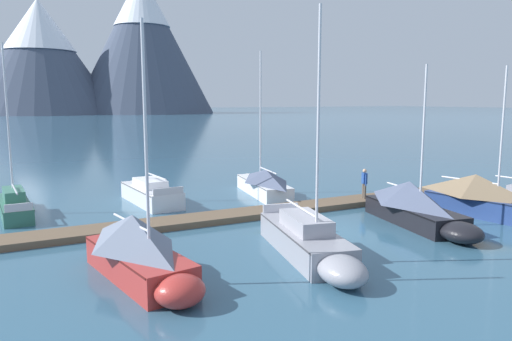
{
  "coord_description": "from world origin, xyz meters",
  "views": [
    {
      "loc": [
        -12.52,
        -17.06,
        5.81
      ],
      "look_at": [
        0.0,
        6.0,
        2.0
      ],
      "focal_mm": 33.98,
      "sensor_mm": 36.0,
      "label": 1
    }
  ],
  "objects_px": {
    "person_on_dock": "(364,182)",
    "mooring_buoy_channel_marker": "(270,227)",
    "sailboat_nearest_berth": "(14,204)",
    "sailboat_mid_dock_starboard": "(310,242)",
    "sailboat_outer_slip": "(416,206)",
    "sailboat_second_berth": "(139,250)",
    "sailboat_mid_dock_port": "(149,192)",
    "sailboat_end_of_dock": "(485,198)",
    "sailboat_far_berth": "(263,182)"
  },
  "relations": [
    {
      "from": "person_on_dock",
      "to": "mooring_buoy_channel_marker",
      "type": "bearing_deg",
      "value": -161.12
    },
    {
      "from": "sailboat_nearest_berth",
      "to": "sailboat_mid_dock_starboard",
      "type": "relative_size",
      "value": 0.96
    },
    {
      "from": "mooring_buoy_channel_marker",
      "to": "sailboat_outer_slip",
      "type": "bearing_deg",
      "value": -18.06
    },
    {
      "from": "mooring_buoy_channel_marker",
      "to": "person_on_dock",
      "type": "bearing_deg",
      "value": 18.88
    },
    {
      "from": "sailboat_second_berth",
      "to": "person_on_dock",
      "type": "bearing_deg",
      "value": 21.21
    },
    {
      "from": "person_on_dock",
      "to": "sailboat_nearest_berth",
      "type": "bearing_deg",
      "value": 159.28
    },
    {
      "from": "sailboat_mid_dock_port",
      "to": "sailboat_mid_dock_starboard",
      "type": "relative_size",
      "value": 0.81
    },
    {
      "from": "sailboat_second_berth",
      "to": "mooring_buoy_channel_marker",
      "type": "height_order",
      "value": "sailboat_second_berth"
    },
    {
      "from": "sailboat_nearest_berth",
      "to": "sailboat_end_of_dock",
      "type": "bearing_deg",
      "value": -29.93
    },
    {
      "from": "sailboat_mid_dock_starboard",
      "to": "sailboat_far_berth",
      "type": "height_order",
      "value": "sailboat_mid_dock_starboard"
    },
    {
      "from": "person_on_dock",
      "to": "sailboat_far_berth",
      "type": "bearing_deg",
      "value": 126.42
    },
    {
      "from": "mooring_buoy_channel_marker",
      "to": "sailboat_nearest_berth",
      "type": "bearing_deg",
      "value": 136.79
    },
    {
      "from": "person_on_dock",
      "to": "mooring_buoy_channel_marker",
      "type": "relative_size",
      "value": 3.0
    },
    {
      "from": "sailboat_nearest_berth",
      "to": "sailboat_second_berth",
      "type": "xyz_separation_m",
      "value": [
        3.25,
        -12.2,
        0.42
      ]
    },
    {
      "from": "sailboat_mid_dock_starboard",
      "to": "sailboat_end_of_dock",
      "type": "bearing_deg",
      "value": 6.07
    },
    {
      "from": "sailboat_mid_dock_port",
      "to": "person_on_dock",
      "type": "height_order",
      "value": "sailboat_mid_dock_port"
    },
    {
      "from": "sailboat_second_berth",
      "to": "sailboat_outer_slip",
      "type": "bearing_deg",
      "value": 3.2
    },
    {
      "from": "sailboat_nearest_berth",
      "to": "sailboat_second_berth",
      "type": "distance_m",
      "value": 12.63
    },
    {
      "from": "sailboat_second_berth",
      "to": "mooring_buoy_channel_marker",
      "type": "xyz_separation_m",
      "value": [
        6.62,
        2.93,
        -0.73
      ]
    },
    {
      "from": "sailboat_mid_dock_port",
      "to": "sailboat_far_berth",
      "type": "xyz_separation_m",
      "value": [
        6.88,
        -1.16,
        0.21
      ]
    },
    {
      "from": "mooring_buoy_channel_marker",
      "to": "sailboat_mid_dock_port",
      "type": "bearing_deg",
      "value": 108.29
    },
    {
      "from": "sailboat_far_berth",
      "to": "mooring_buoy_channel_marker",
      "type": "xyz_separation_m",
      "value": [
        -3.96,
        -7.68,
        -0.55
      ]
    },
    {
      "from": "sailboat_far_berth",
      "to": "sailboat_outer_slip",
      "type": "distance_m",
      "value": 10.24
    },
    {
      "from": "sailboat_outer_slip",
      "to": "sailboat_nearest_berth",
      "type": "bearing_deg",
      "value": 145.33
    },
    {
      "from": "sailboat_mid_dock_port",
      "to": "sailboat_mid_dock_starboard",
      "type": "bearing_deg",
      "value": -79.44
    },
    {
      "from": "sailboat_nearest_berth",
      "to": "person_on_dock",
      "type": "relative_size",
      "value": 5.11
    },
    {
      "from": "sailboat_mid_dock_starboard",
      "to": "mooring_buoy_channel_marker",
      "type": "bearing_deg",
      "value": 82.05
    },
    {
      "from": "sailboat_outer_slip",
      "to": "sailboat_second_berth",
      "type": "bearing_deg",
      "value": -176.8
    },
    {
      "from": "sailboat_mid_dock_starboard",
      "to": "sailboat_far_berth",
      "type": "bearing_deg",
      "value": 68.76
    },
    {
      "from": "sailboat_second_berth",
      "to": "sailboat_mid_dock_port",
      "type": "xyz_separation_m",
      "value": [
        3.7,
        11.77,
        -0.38
      ]
    },
    {
      "from": "sailboat_second_berth",
      "to": "person_on_dock",
      "type": "xyz_separation_m",
      "value": [
        14.31,
        5.56,
        0.29
      ]
    },
    {
      "from": "sailboat_second_berth",
      "to": "person_on_dock",
      "type": "relative_size",
      "value": 4.85
    },
    {
      "from": "sailboat_far_berth",
      "to": "person_on_dock",
      "type": "distance_m",
      "value": 6.3
    },
    {
      "from": "sailboat_mid_dock_starboard",
      "to": "sailboat_outer_slip",
      "type": "xyz_separation_m",
      "value": [
        7.23,
        1.72,
        0.28
      ]
    },
    {
      "from": "sailboat_mid_dock_starboard",
      "to": "sailboat_far_berth",
      "type": "xyz_separation_m",
      "value": [
        4.5,
        11.59,
        0.17
      ]
    },
    {
      "from": "sailboat_second_berth",
      "to": "mooring_buoy_channel_marker",
      "type": "relative_size",
      "value": 14.54
    },
    {
      "from": "mooring_buoy_channel_marker",
      "to": "sailboat_second_berth",
      "type": "bearing_deg",
      "value": -156.16
    },
    {
      "from": "sailboat_second_berth",
      "to": "sailboat_nearest_berth",
      "type": "bearing_deg",
      "value": 104.9
    },
    {
      "from": "sailboat_mid_dock_starboard",
      "to": "sailboat_outer_slip",
      "type": "bearing_deg",
      "value": 13.4
    },
    {
      "from": "person_on_dock",
      "to": "sailboat_outer_slip",
      "type": "bearing_deg",
      "value": -101.75
    },
    {
      "from": "sailboat_outer_slip",
      "to": "sailboat_mid_dock_starboard",
      "type": "bearing_deg",
      "value": -166.6
    },
    {
      "from": "sailboat_nearest_berth",
      "to": "mooring_buoy_channel_marker",
      "type": "height_order",
      "value": "sailboat_nearest_berth"
    },
    {
      "from": "sailboat_nearest_berth",
      "to": "sailboat_mid_dock_port",
      "type": "bearing_deg",
      "value": -3.55
    },
    {
      "from": "sailboat_nearest_berth",
      "to": "sailboat_mid_dock_starboard",
      "type": "distance_m",
      "value": 16.14
    },
    {
      "from": "sailboat_mid_dock_starboard",
      "to": "sailboat_end_of_dock",
      "type": "height_order",
      "value": "sailboat_mid_dock_starboard"
    },
    {
      "from": "sailboat_far_berth",
      "to": "sailboat_outer_slip",
      "type": "bearing_deg",
      "value": -74.53
    },
    {
      "from": "sailboat_second_berth",
      "to": "sailboat_mid_dock_port",
      "type": "height_order",
      "value": "sailboat_second_berth"
    },
    {
      "from": "sailboat_nearest_berth",
      "to": "mooring_buoy_channel_marker",
      "type": "relative_size",
      "value": 15.32
    },
    {
      "from": "sailboat_end_of_dock",
      "to": "mooring_buoy_channel_marker",
      "type": "relative_size",
      "value": 13.19
    },
    {
      "from": "sailboat_outer_slip",
      "to": "person_on_dock",
      "type": "xyz_separation_m",
      "value": [
        1.0,
        4.81,
        0.35
      ]
    }
  ]
}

